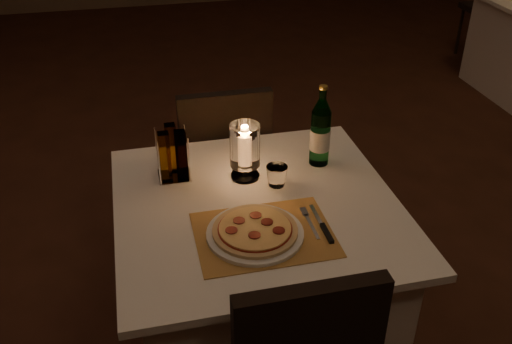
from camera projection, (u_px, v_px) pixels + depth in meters
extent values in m
cube|color=#442216|center=(288.00, 284.00, 2.75)|extent=(8.00, 10.00, 0.02)
cube|color=white|center=(257.00, 284.00, 2.23)|extent=(0.88, 0.88, 0.71)
cube|color=white|center=(257.00, 207.00, 2.03)|extent=(1.00, 1.00, 0.03)
cube|color=black|center=(220.00, 160.00, 2.83)|extent=(0.42, 0.42, 0.05)
cube|color=black|center=(226.00, 136.00, 2.56)|extent=(0.42, 0.05, 0.42)
cylinder|color=black|center=(247.00, 178.00, 3.13)|extent=(0.03, 0.03, 0.44)
cylinder|color=black|center=(185.00, 186.00, 3.07)|extent=(0.03, 0.03, 0.44)
cylinder|color=black|center=(261.00, 214.00, 2.85)|extent=(0.03, 0.03, 0.44)
cylinder|color=black|center=(194.00, 223.00, 2.79)|extent=(0.03, 0.03, 0.44)
cube|color=#B7833F|center=(264.00, 234.00, 1.87)|extent=(0.45, 0.34, 0.00)
cylinder|color=white|center=(255.00, 234.00, 1.86)|extent=(0.32, 0.32, 0.01)
cylinder|color=#D8B77F|center=(255.00, 230.00, 1.85)|extent=(0.28, 0.28, 0.01)
cylinder|color=maroon|center=(255.00, 229.00, 1.85)|extent=(0.24, 0.24, 0.00)
cylinder|color=#EACC7F|center=(255.00, 228.00, 1.85)|extent=(0.24, 0.24, 0.00)
cylinder|color=maroon|center=(267.00, 222.00, 1.87)|extent=(0.04, 0.04, 0.00)
cylinder|color=maroon|center=(256.00, 215.00, 1.90)|extent=(0.04, 0.04, 0.00)
cylinder|color=maroon|center=(239.00, 220.00, 1.88)|extent=(0.04, 0.04, 0.00)
cylinder|color=maroon|center=(231.00, 230.00, 1.83)|extent=(0.04, 0.04, 0.00)
cylinder|color=maroon|center=(254.00, 235.00, 1.81)|extent=(0.04, 0.04, 0.00)
cylinder|color=maroon|center=(279.00, 230.00, 1.83)|extent=(0.04, 0.04, 0.00)
cube|color=silver|center=(312.00, 227.00, 1.90)|extent=(0.01, 0.14, 0.00)
cube|color=silver|center=(304.00, 212.00, 1.97)|extent=(0.02, 0.05, 0.00)
cube|color=black|center=(327.00, 233.00, 1.86)|extent=(0.02, 0.10, 0.01)
cube|color=silver|center=(316.00, 215.00, 1.96)|extent=(0.01, 0.12, 0.00)
cylinder|color=#5EAF6C|center=(320.00, 138.00, 2.21)|extent=(0.08, 0.08, 0.22)
cylinder|color=#5EAF6C|center=(323.00, 94.00, 2.11)|extent=(0.03, 0.03, 0.04)
cylinder|color=gold|center=(323.00, 87.00, 2.10)|extent=(0.03, 0.03, 0.01)
cylinder|color=silver|center=(320.00, 139.00, 2.21)|extent=(0.08, 0.08, 0.08)
cylinder|color=white|center=(245.00, 175.00, 2.17)|extent=(0.11, 0.11, 0.01)
cylinder|color=white|center=(245.00, 169.00, 2.16)|extent=(0.02, 0.02, 0.04)
cylinder|color=white|center=(245.00, 145.00, 2.10)|extent=(0.11, 0.11, 0.16)
cylinder|color=white|center=(245.00, 149.00, 2.11)|extent=(0.03, 0.03, 0.12)
ellipsoid|color=orange|center=(245.00, 131.00, 2.07)|extent=(0.02, 0.02, 0.03)
cube|color=white|center=(175.00, 176.00, 2.18)|extent=(0.12, 0.12, 0.01)
cylinder|color=white|center=(159.00, 164.00, 2.07)|extent=(0.01, 0.01, 0.18)
cylinder|color=white|center=(189.00, 160.00, 2.09)|extent=(0.01, 0.01, 0.18)
cylinder|color=white|center=(157.00, 149.00, 2.16)|extent=(0.01, 0.01, 0.18)
cylinder|color=white|center=(185.00, 146.00, 2.18)|extent=(0.01, 0.01, 0.18)
cube|color=#BF8C33|center=(165.00, 157.00, 2.09)|extent=(0.04, 0.04, 0.20)
cube|color=#3F1E14|center=(181.00, 155.00, 2.10)|extent=(0.04, 0.04, 0.20)
cube|color=#BF8C33|center=(172.00, 148.00, 2.15)|extent=(0.04, 0.04, 0.20)
cube|color=black|center=(492.00, 9.00, 5.08)|extent=(0.42, 0.42, 0.05)
cylinder|color=black|center=(492.00, 28.00, 5.38)|extent=(0.03, 0.03, 0.44)
cylinder|color=black|center=(459.00, 31.00, 5.31)|extent=(0.03, 0.03, 0.44)
cylinder|color=black|center=(480.00, 43.00, 5.03)|extent=(0.03, 0.03, 0.44)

